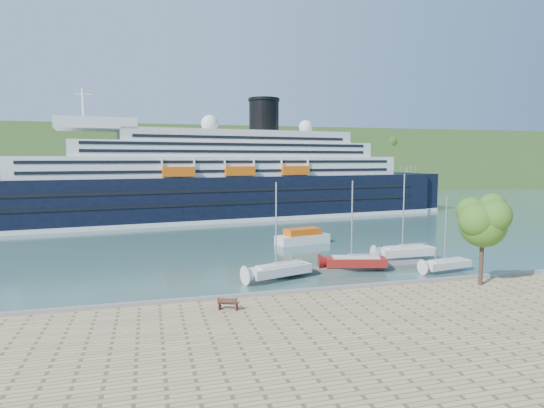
{
  "coord_description": "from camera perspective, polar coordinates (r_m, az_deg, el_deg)",
  "views": [
    {
      "loc": [
        -20.44,
        -36.24,
        12.44
      ],
      "look_at": [
        -2.43,
        30.0,
        5.59
      ],
      "focal_mm": 30.0,
      "sensor_mm": 36.0,
      "label": 1
    }
  ],
  "objects": [
    {
      "name": "ground",
      "position": [
        43.42,
        13.87,
        -11.12
      ],
      "size": [
        400.0,
        400.0,
        0.0
      ],
      "primitive_type": "plane",
      "color": "#2A4B46",
      "rests_on": "ground"
    },
    {
      "name": "far_hillside",
      "position": [
        182.39,
        -8.81,
        5.49
      ],
      "size": [
        400.0,
        50.0,
        24.0
      ],
      "primitive_type": "cube",
      "color": "#3B5F26",
      "rests_on": "ground"
    },
    {
      "name": "quay_coping",
      "position": [
        42.94,
        14.04,
        -9.72
      ],
      "size": [
        220.0,
        0.5,
        0.3
      ],
      "primitive_type": "cube",
      "color": "slate",
      "rests_on": "promenade"
    },
    {
      "name": "cruise_ship",
      "position": [
        94.54,
        -7.76,
        5.78
      ],
      "size": [
        113.96,
        30.14,
        25.33
      ],
      "primitive_type": null,
      "rotation": [
        0.0,
        0.0,
        0.12
      ],
      "color": "black",
      "rests_on": "ground"
    },
    {
      "name": "park_bench",
      "position": [
        35.5,
        -5.53,
        -12.25
      ],
      "size": [
        1.74,
        1.27,
        1.03
      ],
      "primitive_type": null,
      "rotation": [
        0.0,
        0.0,
        -0.42
      ],
      "color": "#4F2616",
      "rests_on": "promenade"
    },
    {
      "name": "promenade_tree",
      "position": [
        45.21,
        24.9,
        -3.65
      ],
      "size": [
        5.45,
        5.45,
        9.03
      ],
      "primitive_type": null,
      "color": "#38671B",
      "rests_on": "promenade"
    },
    {
      "name": "floating_pontoon",
      "position": [
        52.5,
        9.59,
        -7.84
      ],
      "size": [
        19.77,
        3.35,
        0.44
      ],
      "primitive_type": null,
      "rotation": [
        0.0,
        0.0,
        -0.05
      ],
      "color": "slate",
      "rests_on": "ground"
    },
    {
      "name": "sailboat_white_near",
      "position": [
        46.61,
        1.05,
        -3.72
      ],
      "size": [
        7.74,
        4.18,
        9.63
      ],
      "primitive_type": null,
      "rotation": [
        0.0,
        0.0,
        0.3
      ],
      "color": "silver",
      "rests_on": "ground"
    },
    {
      "name": "sailboat_red",
      "position": [
        51.16,
        10.55,
        -3.0
      ],
      "size": [
        7.7,
        3.89,
        9.59
      ],
      "primitive_type": null,
      "rotation": [
        0.0,
        0.0,
        -0.26
      ],
      "color": "maroon",
      "rests_on": "ground"
    },
    {
      "name": "sailboat_white_far",
      "position": [
        58.05,
        16.6,
        -1.83
      ],
      "size": [
        7.88,
        2.26,
        10.15
      ],
      "primitive_type": null,
      "rotation": [
        0.0,
        0.0,
        0.01
      ],
      "color": "silver",
      "rests_on": "ground"
    },
    {
      "name": "tender_launch",
      "position": [
        67.2,
        3.85,
        -4.02
      ],
      "size": [
        8.5,
        4.48,
        2.24
      ],
      "primitive_type": null,
      "rotation": [
        0.0,
        0.0,
        0.22
      ],
      "color": "#CF540C",
      "rests_on": "ground"
    },
    {
      "name": "sailboat_extra",
      "position": [
        53.59,
        21.24,
        -3.72
      ],
      "size": [
        6.42,
        2.63,
        8.06
      ],
      "primitive_type": null,
      "rotation": [
        0.0,
        0.0,
        0.15
      ],
      "color": "silver",
      "rests_on": "ground"
    }
  ]
}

